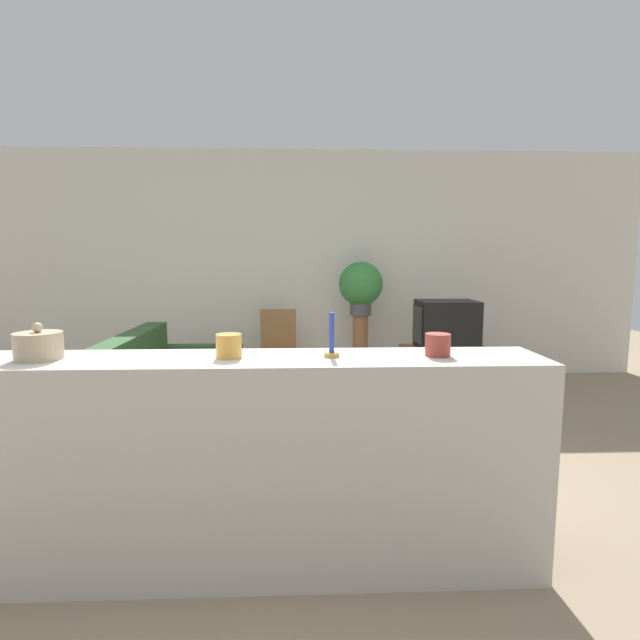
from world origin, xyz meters
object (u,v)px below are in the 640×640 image
couch (167,396)px  potted_plant (361,285)px  wooden_chair (278,346)px  decorative_bowl (39,346)px  television (446,324)px

couch → potted_plant: potted_plant is taller
wooden_chair → decorative_bowl: size_ratio=4.32×
couch → wooden_chair: bearing=53.9°
television → potted_plant: size_ratio=0.98×
couch → potted_plant: bearing=36.0°
couch → wooden_chair: 1.54m
potted_plant → decorative_bowl: (-1.83, -3.32, -0.07)m
couch → decorative_bowl: bearing=-90.4°
television → wooden_chair: 1.82m
couch → television: (2.61, 0.70, 0.51)m
couch → potted_plant: size_ratio=3.23×
couch → potted_plant: 2.41m
wooden_chair → decorative_bowl: (-0.91, -3.22, 0.60)m
wooden_chair → couch: bearing=-126.1°
couch → potted_plant: (1.82, 1.32, 0.87)m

